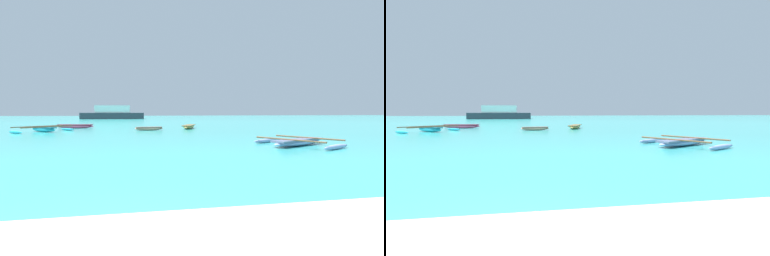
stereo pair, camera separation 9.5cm
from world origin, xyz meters
The scene contains 6 objects.
moored_boat_0 centered at (-6.19, 21.03, 0.21)m, with size 4.14×4.29×0.44m.
moored_boat_1 centered at (1.67, 21.46, 0.16)m, with size 2.32×0.74×0.29m.
moored_boat_2 centered at (7.63, 9.01, 0.16)m, with size 3.35×4.07×0.35m.
moored_boat_3 centered at (-4.81, 25.86, 0.20)m, with size 3.34×0.96×0.36m.
moored_boat_4 centered at (5.34, 23.32, 0.19)m, with size 1.85×3.29×0.33m.
distant_ferry centered at (-3.92, 63.20, 1.18)m, with size 13.15×2.89×2.89m.
Camera 1 is at (0.44, -3.09, 1.50)m, focal length 28.00 mm.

